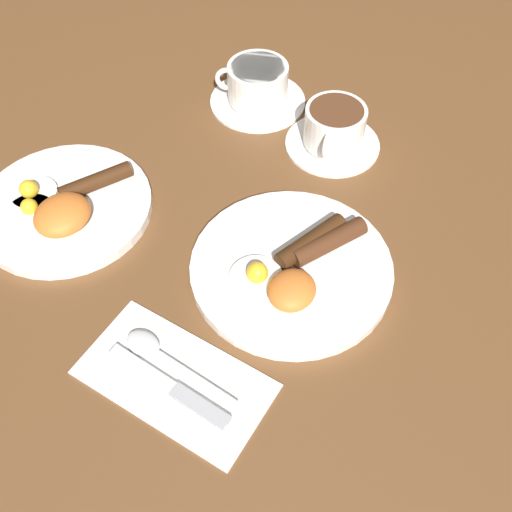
# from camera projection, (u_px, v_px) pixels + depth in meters

# --- Properties ---
(ground_plane) EXTENTS (3.00, 3.00, 0.00)m
(ground_plane) POSITION_uv_depth(u_px,v_px,m) (291.00, 272.00, 0.76)
(ground_plane) COLOR brown
(breakfast_plate_near) EXTENTS (0.25, 0.25, 0.04)m
(breakfast_plate_near) POSITION_uv_depth(u_px,v_px,m) (293.00, 268.00, 0.75)
(breakfast_plate_near) COLOR white
(breakfast_plate_near) RESTS_ON ground_plane
(breakfast_plate_far) EXTENTS (0.24, 0.24, 0.05)m
(breakfast_plate_far) POSITION_uv_depth(u_px,v_px,m) (64.00, 207.00, 0.81)
(breakfast_plate_far) COLOR white
(breakfast_plate_far) RESTS_ON ground_plane
(teacup_near) EXTENTS (0.14, 0.14, 0.07)m
(teacup_near) POSITION_uv_depth(u_px,v_px,m) (334.00, 130.00, 0.88)
(teacup_near) COLOR white
(teacup_near) RESTS_ON ground_plane
(teacup_far) EXTENTS (0.15, 0.15, 0.07)m
(teacup_far) POSITION_uv_depth(u_px,v_px,m) (257.00, 87.00, 0.94)
(teacup_far) COLOR white
(teacup_far) RESTS_ON ground_plane
(napkin) EXTENTS (0.12, 0.22, 0.01)m
(napkin) POSITION_uv_depth(u_px,v_px,m) (175.00, 378.00, 0.66)
(napkin) COLOR white
(napkin) RESTS_ON ground_plane
(knife) EXTENTS (0.02, 0.16, 0.01)m
(knife) POSITION_uv_depth(u_px,v_px,m) (174.00, 390.00, 0.65)
(knife) COLOR silver
(knife) RESTS_ON napkin
(spoon) EXTENTS (0.03, 0.15, 0.01)m
(spoon) POSITION_uv_depth(u_px,v_px,m) (155.00, 351.00, 0.68)
(spoon) COLOR silver
(spoon) RESTS_ON napkin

